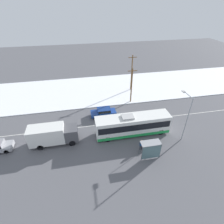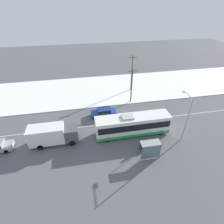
# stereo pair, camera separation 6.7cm
# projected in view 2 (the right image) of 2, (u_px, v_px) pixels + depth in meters

# --- Properties ---
(ground_plane) EXTENTS (120.00, 120.00, 0.00)m
(ground_plane) POSITION_uv_depth(u_px,v_px,m) (127.00, 122.00, 30.46)
(ground_plane) COLOR #56565B
(snow_lot) EXTENTS (80.00, 15.16, 0.12)m
(snow_lot) POSITION_uv_depth(u_px,v_px,m) (112.00, 88.00, 41.20)
(snow_lot) COLOR white
(snow_lot) RESTS_ON ground_plane
(lane_marking_center) EXTENTS (60.00, 0.12, 0.00)m
(lane_marking_center) POSITION_uv_depth(u_px,v_px,m) (127.00, 122.00, 30.46)
(lane_marking_center) COLOR silver
(lane_marking_center) RESTS_ON ground_plane
(city_bus) EXTENTS (11.50, 2.57, 3.45)m
(city_bus) POSITION_uv_depth(u_px,v_px,m) (133.00, 125.00, 26.99)
(city_bus) COLOR white
(city_bus) RESTS_ON ground_plane
(box_truck) EXTENTS (6.90, 2.30, 3.07)m
(box_truck) POSITION_uv_depth(u_px,v_px,m) (52.00, 134.00, 25.17)
(box_truck) COLOR silver
(box_truck) RESTS_ON ground_plane
(sedan_car) EXTENTS (4.53, 1.80, 1.52)m
(sedan_car) POSITION_uv_depth(u_px,v_px,m) (104.00, 112.00, 31.52)
(sedan_car) COLOR navy
(sedan_car) RESTS_ON ground_plane
(pedestrian_at_stop) EXTENTS (0.63, 0.28, 1.75)m
(pedestrian_at_stop) POSITION_uv_depth(u_px,v_px,m) (141.00, 144.00, 24.40)
(pedestrian_at_stop) COLOR #23232D
(pedestrian_at_stop) RESTS_ON ground_plane
(bus_shelter) EXTENTS (2.65, 1.20, 2.40)m
(bus_shelter) POSITION_uv_depth(u_px,v_px,m) (151.00, 148.00, 22.91)
(bus_shelter) COLOR gray
(bus_shelter) RESTS_ON ground_plane
(streetlamp) EXTENTS (0.36, 2.71, 7.25)m
(streetlamp) POSITION_uv_depth(u_px,v_px,m) (186.00, 113.00, 24.58)
(streetlamp) COLOR #9EA3A8
(streetlamp) RESTS_ON ground_plane
(utility_pole_roadside) EXTENTS (1.80, 0.24, 7.16)m
(utility_pole_roadside) POSITION_uv_depth(u_px,v_px,m) (132.00, 85.00, 34.01)
(utility_pole_roadside) COLOR brown
(utility_pole_roadside) RESTS_ON ground_plane
(utility_pole_snowlot) EXTENTS (1.80, 0.24, 8.01)m
(utility_pole_snowlot) POSITION_uv_depth(u_px,v_px,m) (132.00, 73.00, 38.33)
(utility_pole_snowlot) COLOR brown
(utility_pole_snowlot) RESTS_ON ground_plane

